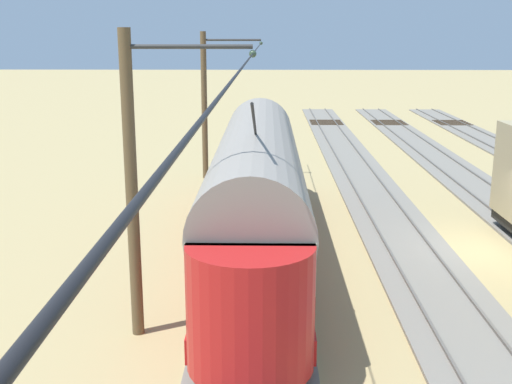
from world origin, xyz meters
TOP-DOWN VIEW (x-y plane):
  - ground_plane at (0.00, 0.00)m, footprint 220.00×220.00m
  - track_third_siding at (2.49, -0.31)m, footprint 2.80×80.00m
  - track_outer_siding at (7.48, -0.31)m, footprint 2.80×80.00m
  - vintage_streetcar at (7.48, 0.41)m, footprint 2.65×18.08m
  - catenary_pole_foreground at (10.13, -10.93)m, footprint 2.95×0.28m
  - catenary_pole_mid_near at (10.13, 5.94)m, footprint 2.95×0.28m
  - overhead_wire_run at (7.53, 13.60)m, footprint 2.75×54.62m

SIDE VIEW (x-z plane):
  - ground_plane at x=0.00m, z-range 0.00..0.00m
  - track_third_siding at x=2.49m, z-range -0.04..0.14m
  - track_outer_siding at x=7.48m, z-range -0.04..0.14m
  - vintage_streetcar at x=7.48m, z-range -0.43..4.96m
  - catenary_pole_foreground at x=10.13m, z-range 0.17..7.23m
  - catenary_pole_mid_near at x=10.13m, z-range 0.17..7.23m
  - overhead_wire_run at x=7.53m, z-range 6.42..6.60m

